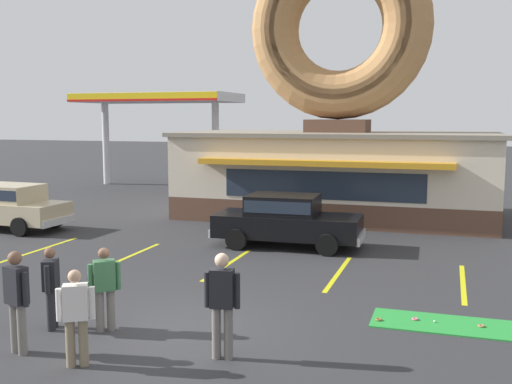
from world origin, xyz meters
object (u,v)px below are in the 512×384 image
object	(u,v)px
golf_ball	(435,321)
pedestrian_blue_sweater_man	(76,314)
car_champagne	(7,205)
pedestrian_beanie_man	(17,297)
trash_bin	(477,220)
pedestrian_clipboard_woman	(222,300)
pedestrian_hooded_kid	(105,285)
car_black	(286,219)
pedestrian_leather_jacket_man	(51,284)

from	to	relation	value
golf_ball	pedestrian_blue_sweater_man	distance (m)	6.62
car_champagne	pedestrian_beanie_man	size ratio (longest dim) A/B	2.65
pedestrian_beanie_man	car_champagne	bearing A→B (deg)	131.07
golf_ball	trash_bin	xyz separation A→B (m)	(1.12, 9.63, 0.45)
car_champagne	pedestrian_clipboard_woman	bearing A→B (deg)	-36.41
golf_ball	pedestrian_hooded_kid	size ratio (longest dim) A/B	0.03
car_black	pedestrian_leather_jacket_man	distance (m)	8.61
golf_ball	trash_bin	distance (m)	9.71
car_champagne	trash_bin	xyz separation A→B (m)	(15.75, 4.06, -0.37)
golf_ball	pedestrian_beanie_man	size ratio (longest dim) A/B	0.02
pedestrian_clipboard_woman	trash_bin	xyz separation A→B (m)	(4.39, 12.44, -0.49)
car_champagne	pedestrian_clipboard_woman	size ratio (longest dim) A/B	2.62
golf_ball	car_black	distance (m)	7.42
pedestrian_blue_sweater_man	pedestrian_clipboard_woman	size ratio (longest dim) A/B	0.89
car_champagne	pedestrian_clipboard_woman	xyz separation A→B (m)	(11.36, -8.38, 0.11)
pedestrian_leather_jacket_man	pedestrian_clipboard_woman	world-z (taller)	pedestrian_clipboard_woman
golf_ball	pedestrian_blue_sweater_man	size ratio (longest dim) A/B	0.03
pedestrian_clipboard_woman	trash_bin	world-z (taller)	pedestrian_clipboard_woman
car_black	pedestrian_leather_jacket_man	xyz separation A→B (m)	(-2.28, -8.31, -0.02)
car_black	pedestrian_clipboard_woman	world-z (taller)	pedestrian_clipboard_woman
pedestrian_clipboard_woman	trash_bin	distance (m)	13.20
pedestrian_beanie_man	pedestrian_hooded_kid	bearing A→B (deg)	59.94
pedestrian_leather_jacket_man	trash_bin	xyz separation A→B (m)	(7.92, 12.12, -0.35)
pedestrian_blue_sweater_man	pedestrian_clipboard_woman	bearing A→B (deg)	25.47
pedestrian_blue_sweater_man	pedestrian_hooded_kid	xyz separation A→B (m)	(-0.44, 1.54, -0.00)
pedestrian_beanie_man	car_black	bearing A→B (deg)	77.60
pedestrian_leather_jacket_man	pedestrian_clipboard_woman	xyz separation A→B (m)	(3.53, -0.32, 0.13)
pedestrian_leather_jacket_man	trash_bin	bearing A→B (deg)	56.84
pedestrian_beanie_man	trash_bin	distance (m)	15.36
golf_ball	pedestrian_clipboard_woman	xyz separation A→B (m)	(-3.27, -2.81, 0.94)
pedestrian_beanie_man	golf_ball	bearing A→B (deg)	28.90
pedestrian_clipboard_woman	pedestrian_beanie_man	size ratio (longest dim) A/B	1.01
car_champagne	trash_bin	bearing A→B (deg)	14.45
golf_ball	pedestrian_beanie_man	world-z (taller)	pedestrian_beanie_man
car_black	car_champagne	distance (m)	10.12
pedestrian_leather_jacket_man	pedestrian_blue_sweater_man	bearing A→B (deg)	-42.32
car_champagne	pedestrian_hooded_kid	world-z (taller)	car_champagne
pedestrian_blue_sweater_man	pedestrian_leather_jacket_man	world-z (taller)	pedestrian_blue_sweater_man
car_champagne	pedestrian_hooded_kid	xyz separation A→B (m)	(8.83, -7.83, -0.01)
pedestrian_clipboard_woman	pedestrian_beanie_man	xyz separation A→B (m)	(-3.33, -0.84, -0.01)
pedestrian_beanie_man	pedestrian_clipboard_woman	bearing A→B (deg)	14.14
pedestrian_blue_sweater_man	pedestrian_hooded_kid	world-z (taller)	same
pedestrian_hooded_kid	pedestrian_leather_jacket_man	world-z (taller)	pedestrian_hooded_kid
golf_ball	pedestrian_leather_jacket_man	world-z (taller)	pedestrian_leather_jacket_man
golf_ball	car_black	bearing A→B (deg)	127.83
car_champagne	pedestrian_leather_jacket_man	bearing A→B (deg)	-45.81
pedestrian_leather_jacket_man	pedestrian_clipboard_woman	bearing A→B (deg)	-5.20
car_black	pedestrian_clipboard_woman	bearing A→B (deg)	-81.77
car_black	pedestrian_leather_jacket_man	size ratio (longest dim) A/B	2.96
pedestrian_blue_sweater_man	pedestrian_leather_jacket_man	bearing A→B (deg)	137.68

